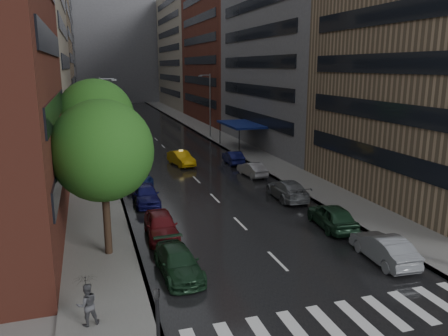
{
  "coord_description": "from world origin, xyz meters",
  "views": [
    {
      "loc": [
        -9.27,
        -15.8,
        10.23
      ],
      "look_at": [
        0.0,
        13.59,
        3.0
      ],
      "focal_mm": 35.0,
      "sensor_mm": 36.0,
      "label": 1
    }
  ],
  "objects": [
    {
      "name": "sidewalk_right",
      "position": [
        9.0,
        50.0,
        0.07
      ],
      "size": [
        4.0,
        140.0,
        0.15
      ],
      "primitive_type": "cube",
      "color": "gray",
      "rests_on": "ground"
    },
    {
      "name": "awning",
      "position": [
        8.98,
        35.0,
        3.13
      ],
      "size": [
        4.0,
        8.0,
        3.12
      ],
      "color": "navy",
      "rests_on": "sidewalk_right"
    },
    {
      "name": "parked_cars_left",
      "position": [
        -5.4,
        13.53,
        0.73
      ],
      "size": [
        2.61,
        22.99,
        1.56
      ],
      "color": "#15301C",
      "rests_on": "ground"
    },
    {
      "name": "sidewalk_left",
      "position": [
        -9.0,
        50.0,
        0.07
      ],
      "size": [
        4.0,
        140.0,
        0.15
      ],
      "primitive_type": "cube",
      "color": "gray",
      "rests_on": "ground"
    },
    {
      "name": "buildings_right",
      "position": [
        15.0,
        56.7,
        15.03
      ],
      "size": [
        8.05,
        109.1,
        36.0
      ],
      "color": "#937A5B",
      "rests_on": "ground"
    },
    {
      "name": "ped_black_umbrella",
      "position": [
        -9.76,
        0.66,
        1.38
      ],
      "size": [
        0.96,
        0.98,
        2.09
      ],
      "color": "#434347",
      "rests_on": "sidewalk_left"
    },
    {
      "name": "taxi",
      "position": [
        -0.06,
        28.44,
        0.74
      ],
      "size": [
        2.37,
        4.73,
        1.49
      ],
      "primitive_type": "imported",
      "rotation": [
        0.0,
        0.0,
        0.18
      ],
      "color": "#E5A80C",
      "rests_on": "ground"
    },
    {
      "name": "ground",
      "position": [
        0.0,
        0.0,
        0.0
      ],
      "size": [
        220.0,
        220.0,
        0.0
      ],
      "primitive_type": "plane",
      "color": "gray",
      "rests_on": "ground"
    },
    {
      "name": "street_lamp_left",
      "position": [
        -7.72,
        30.0,
        4.89
      ],
      "size": [
        1.74,
        0.22,
        9.0
      ],
      "color": "gray",
      "rests_on": "sidewalk_left"
    },
    {
      "name": "building_far",
      "position": [
        0.0,
        118.0,
        16.0
      ],
      "size": [
        40.0,
        14.0,
        32.0
      ],
      "primitive_type": "cube",
      "color": "slate",
      "rests_on": "ground"
    },
    {
      "name": "traffic_light",
      "position": [
        -7.6,
        -3.67,
        2.23
      ],
      "size": [
        0.18,
        0.15,
        3.45
      ],
      "color": "black",
      "rests_on": "sidewalk_left"
    },
    {
      "name": "tree_far",
      "position": [
        -8.6,
        33.81,
        5.3
      ],
      "size": [
        4.87,
        4.87,
        7.76
      ],
      "color": "#382619",
      "rests_on": "ground"
    },
    {
      "name": "buildings_left",
      "position": [
        -15.0,
        58.79,
        15.99
      ],
      "size": [
        8.0,
        108.0,
        38.0
      ],
      "color": "maroon",
      "rests_on": "ground"
    },
    {
      "name": "tree_near",
      "position": [
        -8.6,
        7.5,
        5.89
      ],
      "size": [
        5.4,
        5.4,
        8.6
      ],
      "color": "#382619",
      "rests_on": "ground"
    },
    {
      "name": "parked_cars_right",
      "position": [
        5.4,
        13.29,
        0.74
      ],
      "size": [
        2.41,
        29.56,
        1.59
      ],
      "color": "slate",
      "rests_on": "ground"
    },
    {
      "name": "tree_mid",
      "position": [
        -8.6,
        18.92,
        6.38
      ],
      "size": [
        5.85,
        5.85,
        9.32
      ],
      "color": "#382619",
      "rests_on": "ground"
    },
    {
      "name": "road",
      "position": [
        0.0,
        50.0,
        0.01
      ],
      "size": [
        14.0,
        140.0,
        0.01
      ],
      "primitive_type": "cube",
      "color": "black",
      "rests_on": "ground"
    },
    {
      "name": "crosswalk",
      "position": [
        0.2,
        -2.0,
        0.01
      ],
      "size": [
        13.15,
        2.8,
        0.01
      ],
      "color": "silver",
      "rests_on": "ground"
    },
    {
      "name": "street_lamp_right",
      "position": [
        7.72,
        45.0,
        4.89
      ],
      "size": [
        1.74,
        0.22,
        9.0
      ],
      "color": "gray",
      "rests_on": "sidewalk_right"
    }
  ]
}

